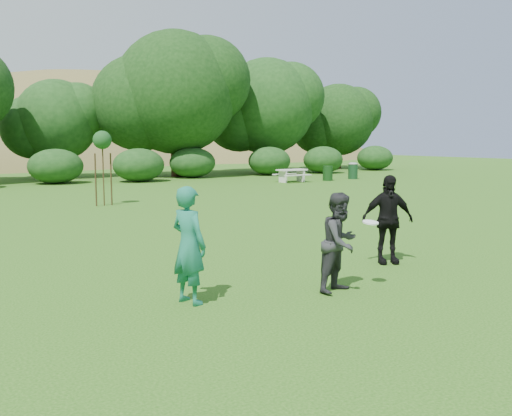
{
  "coord_description": "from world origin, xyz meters",
  "views": [
    {
      "loc": [
        -6.53,
        -6.98,
        2.56
      ],
      "look_at": [
        0.0,
        3.0,
        1.1
      ],
      "focal_mm": 40.0,
      "sensor_mm": 36.0,
      "label": 1
    }
  ],
  "objects_px": {
    "player_teal": "(189,245)",
    "player_grey": "(340,242)",
    "picnic_table": "(292,173)",
    "trash_can_near": "(328,173)",
    "trash_can_lidded": "(353,170)",
    "player_black": "(387,219)",
    "sapling": "(102,142)"
  },
  "relations": [
    {
      "from": "trash_can_near",
      "to": "picnic_table",
      "type": "bearing_deg",
      "value": 174.26
    },
    {
      "from": "trash_can_near",
      "to": "player_teal",
      "type": "bearing_deg",
      "value": -134.97
    },
    {
      "from": "player_teal",
      "to": "picnic_table",
      "type": "bearing_deg",
      "value": -56.45
    },
    {
      "from": "player_teal",
      "to": "player_grey",
      "type": "xyz_separation_m",
      "value": [
        2.42,
        -0.77,
        -0.08
      ]
    },
    {
      "from": "player_grey",
      "to": "trash_can_near",
      "type": "bearing_deg",
      "value": 33.82
    },
    {
      "from": "player_black",
      "to": "sapling",
      "type": "xyz_separation_m",
      "value": [
        -1.57,
        13.12,
        1.51
      ]
    },
    {
      "from": "picnic_table",
      "to": "trash_can_lidded",
      "type": "distance_m",
      "value": 4.86
    },
    {
      "from": "player_black",
      "to": "sapling",
      "type": "bearing_deg",
      "value": 122.51
    },
    {
      "from": "player_black",
      "to": "trash_can_near",
      "type": "bearing_deg",
      "value": 78.32
    },
    {
      "from": "sapling",
      "to": "picnic_table",
      "type": "distance_m",
      "value": 14.33
    },
    {
      "from": "player_black",
      "to": "trash_can_lidded",
      "type": "height_order",
      "value": "player_black"
    },
    {
      "from": "picnic_table",
      "to": "trash_can_lidded",
      "type": "height_order",
      "value": "trash_can_lidded"
    },
    {
      "from": "player_teal",
      "to": "sapling",
      "type": "distance_m",
      "value": 13.91
    },
    {
      "from": "player_grey",
      "to": "picnic_table",
      "type": "relative_size",
      "value": 0.93
    },
    {
      "from": "player_black",
      "to": "sapling",
      "type": "height_order",
      "value": "sapling"
    },
    {
      "from": "player_black",
      "to": "trash_can_lidded",
      "type": "bearing_deg",
      "value": 74.45
    },
    {
      "from": "player_teal",
      "to": "player_grey",
      "type": "distance_m",
      "value": 2.54
    },
    {
      "from": "player_teal",
      "to": "trash_can_near",
      "type": "bearing_deg",
      "value": -60.97
    },
    {
      "from": "picnic_table",
      "to": "player_grey",
      "type": "bearing_deg",
      "value": -124.88
    },
    {
      "from": "player_teal",
      "to": "picnic_table",
      "type": "distance_m",
      "value": 24.98
    },
    {
      "from": "picnic_table",
      "to": "sapling",
      "type": "bearing_deg",
      "value": -157.09
    },
    {
      "from": "player_black",
      "to": "trash_can_lidded",
      "type": "relative_size",
      "value": 1.74
    },
    {
      "from": "player_grey",
      "to": "sapling",
      "type": "bearing_deg",
      "value": 70.92
    },
    {
      "from": "trash_can_near",
      "to": "sapling",
      "type": "bearing_deg",
      "value": -161.33
    },
    {
      "from": "player_grey",
      "to": "trash_can_lidded",
      "type": "height_order",
      "value": "player_grey"
    },
    {
      "from": "player_teal",
      "to": "trash_can_lidded",
      "type": "xyz_separation_m",
      "value": [
        21.06,
        19.04,
        -0.38
      ]
    },
    {
      "from": "sapling",
      "to": "trash_can_lidded",
      "type": "relative_size",
      "value": 2.71
    },
    {
      "from": "player_black",
      "to": "trash_can_near",
      "type": "height_order",
      "value": "player_black"
    },
    {
      "from": "player_grey",
      "to": "trash_can_lidded",
      "type": "relative_size",
      "value": 1.59
    },
    {
      "from": "player_black",
      "to": "player_teal",
      "type": "bearing_deg",
      "value": -150.02
    },
    {
      "from": "player_black",
      "to": "trash_can_lidded",
      "type": "xyz_separation_m",
      "value": [
        16.37,
        18.69,
        -0.37
      ]
    },
    {
      "from": "player_black",
      "to": "picnic_table",
      "type": "xyz_separation_m",
      "value": [
        11.51,
        18.65,
        -0.39
      ]
    }
  ]
}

